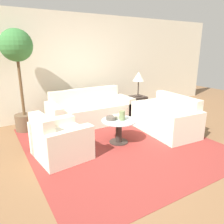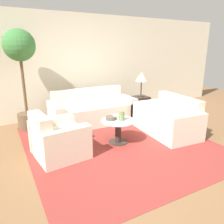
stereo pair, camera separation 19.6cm
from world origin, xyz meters
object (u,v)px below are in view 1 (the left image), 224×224
(vase, at_px, (122,116))
(bowl, at_px, (111,118))
(potted_plant, at_px, (18,61))
(sofa_main, at_px, (90,111))
(coffee_table, at_px, (119,128))
(table_lamp, at_px, (139,77))
(armchair, at_px, (58,142))
(book_stack, at_px, (118,117))
(loveseat, at_px, (167,119))

(vase, distance_m, bowl, 0.21)
(potted_plant, height_order, bowl, potted_plant)
(vase, height_order, bowl, vase)
(vase, bearing_deg, bowl, 142.15)
(sofa_main, height_order, vase, sofa_main)
(coffee_table, height_order, table_lamp, table_lamp)
(armchair, bearing_deg, sofa_main, -49.01)
(sofa_main, distance_m, book_stack, 1.27)
(potted_plant, distance_m, book_stack, 2.35)
(bowl, distance_m, book_stack, 0.15)
(armchair, xyz_separation_m, table_lamp, (2.54, 1.17, 0.76))
(bowl, bearing_deg, vase, -37.85)
(sofa_main, xyz_separation_m, bowl, (-0.15, -1.26, 0.21))
(vase, distance_m, book_stack, 0.14)
(vase, bearing_deg, potted_plant, 131.63)
(sofa_main, distance_m, loveseat, 1.83)
(armchair, bearing_deg, loveseat, -98.16)
(coffee_table, relative_size, book_stack, 3.06)
(sofa_main, bearing_deg, table_lamp, -7.31)
(coffee_table, xyz_separation_m, potted_plant, (-1.42, 1.63, 1.21))
(loveseat, relative_size, table_lamp, 2.34)
(sofa_main, height_order, armchair, sofa_main)
(bowl, xyz_separation_m, book_stack, (0.15, 0.00, 0.00))
(coffee_table, bearing_deg, book_stack, 65.56)
(table_lamp, bearing_deg, sofa_main, 172.69)
(armchair, bearing_deg, potted_plant, 1.69)
(armchair, height_order, bowl, armchair)
(table_lamp, bearing_deg, armchair, -155.16)
(sofa_main, xyz_separation_m, loveseat, (1.17, -1.40, -0.00))
(armchair, xyz_separation_m, vase, (1.23, -0.04, 0.26))
(sofa_main, bearing_deg, vase, -89.50)
(sofa_main, relative_size, book_stack, 9.30)
(table_lamp, relative_size, vase, 3.57)
(loveseat, relative_size, coffee_table, 2.25)
(vase, bearing_deg, coffee_table, 154.80)
(armchair, relative_size, vase, 5.28)
(armchair, height_order, potted_plant, potted_plant)
(loveseat, xyz_separation_m, coffee_table, (-1.22, 0.05, 0.01))
(coffee_table, relative_size, vase, 3.70)
(loveseat, bearing_deg, sofa_main, -136.10)
(coffee_table, relative_size, table_lamp, 1.04)
(table_lamp, height_order, vase, table_lamp)
(coffee_table, bearing_deg, potted_plant, 130.97)
(coffee_table, height_order, book_stack, book_stack)
(sofa_main, distance_m, bowl, 1.28)
(sofa_main, relative_size, loveseat, 1.35)
(book_stack, bearing_deg, coffee_table, -98.51)
(table_lamp, height_order, bowl, table_lamp)
(sofa_main, xyz_separation_m, vase, (0.01, -1.39, 0.26))
(armchair, bearing_deg, coffee_table, -97.44)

